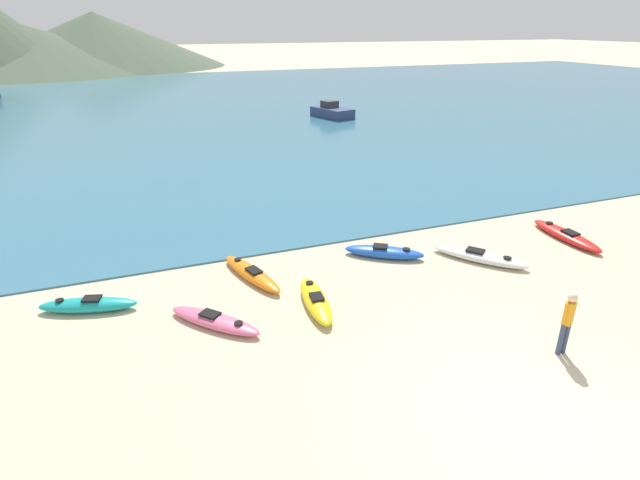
% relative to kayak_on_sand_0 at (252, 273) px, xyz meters
% --- Properties ---
extents(ground_plane, '(400.00, 400.00, 0.00)m').
position_rel_kayak_on_sand_0_xyz_m(ground_plane, '(3.68, -7.95, -0.16)').
color(ground_plane, beige).
extents(bay_water, '(160.00, 70.00, 0.06)m').
position_rel_kayak_on_sand_0_xyz_m(bay_water, '(3.68, 36.50, -0.13)').
color(bay_water, teal).
rests_on(bay_water, ground_plane).
extents(far_hill_midleft, '(44.82, 44.82, 7.05)m').
position_rel_kayak_on_sand_0_xyz_m(far_hill_midleft, '(-15.78, 84.76, 3.37)').
color(far_hill_midleft, '#4C5B47').
rests_on(far_hill_midleft, ground_plane).
extents(far_hill_midright, '(45.04, 45.04, 9.22)m').
position_rel_kayak_on_sand_0_xyz_m(far_hill_midright, '(-5.49, 90.83, 4.45)').
color(far_hill_midright, '#4C5B47').
rests_on(far_hill_midright, ground_plane).
extents(kayak_on_sand_0, '(1.46, 3.10, 0.36)m').
position_rel_kayak_on_sand_0_xyz_m(kayak_on_sand_0, '(0.00, 0.00, 0.00)').
color(kayak_on_sand_0, orange).
rests_on(kayak_on_sand_0, ground_plane).
extents(kayak_on_sand_1, '(2.69, 1.36, 0.40)m').
position_rel_kayak_on_sand_0_xyz_m(kayak_on_sand_1, '(-4.63, -0.24, 0.02)').
color(kayak_on_sand_1, teal).
rests_on(kayak_on_sand_1, ground_plane).
extents(kayak_on_sand_2, '(2.52, 2.96, 0.36)m').
position_rel_kayak_on_sand_0_xyz_m(kayak_on_sand_2, '(7.34, -1.54, 0.00)').
color(kayak_on_sand_2, white).
rests_on(kayak_on_sand_2, ground_plane).
extents(kayak_on_sand_3, '(0.96, 2.70, 0.39)m').
position_rel_kayak_on_sand_0_xyz_m(kayak_on_sand_3, '(1.25, -2.27, 0.02)').
color(kayak_on_sand_3, yellow).
rests_on(kayak_on_sand_3, ground_plane).
extents(kayak_on_sand_4, '(2.61, 2.08, 0.41)m').
position_rel_kayak_on_sand_0_xyz_m(kayak_on_sand_4, '(4.53, -0.13, 0.02)').
color(kayak_on_sand_4, blue).
rests_on(kayak_on_sand_4, ground_plane).
extents(kayak_on_sand_5, '(0.84, 3.19, 0.37)m').
position_rel_kayak_on_sand_0_xyz_m(kayak_on_sand_5, '(11.42, -1.22, 0.00)').
color(kayak_on_sand_5, red).
rests_on(kayak_on_sand_5, ground_plane).
extents(kayak_on_sand_6, '(2.34, 2.49, 0.34)m').
position_rel_kayak_on_sand_0_xyz_m(kayak_on_sand_6, '(-1.55, -2.23, -0.01)').
color(kayak_on_sand_6, '#E5668C').
rests_on(kayak_on_sand_6, ground_plane).
extents(person_near_foreground, '(0.33, 0.26, 1.64)m').
position_rel_kayak_on_sand_0_xyz_m(person_near_foreground, '(5.93, -6.43, 0.78)').
color(person_near_foreground, '#384260').
rests_on(person_near_foreground, ground_plane).
extents(moored_boat_3, '(2.88, 4.02, 1.31)m').
position_rel_kayak_on_sand_0_xyz_m(moored_boat_3, '(13.26, 25.44, 0.36)').
color(moored_boat_3, navy).
rests_on(moored_boat_3, bay_water).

